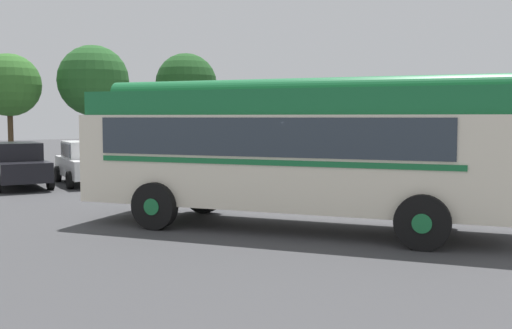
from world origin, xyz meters
The scene contains 9 objects.
ground_plane centered at (0.00, 0.00, 0.00)m, with size 120.00×120.00×0.00m, color #3D3D3F.
vintage_bus centered at (-0.29, -0.32, 1.89)m, with size 7.84×9.63×3.49m.
car_near_left centered at (-3.84, 11.83, 0.85)m, with size 2.14×4.29×1.66m.
car_mid_left centered at (-1.36, 11.57, 0.85)m, with size 2.29×4.35×1.66m.
car_mid_right centered at (1.85, 11.77, 0.85)m, with size 2.13×4.29×1.66m.
tree_centre centered at (-2.52, 19.59, 4.14)m, with size 3.04×3.04×5.67m.
tree_right_of_centre centered at (1.45, 18.86, 4.50)m, with size 3.61×3.61×6.26m.
tree_far_right centered at (7.05, 19.75, 4.51)m, with size 3.53×3.53×6.25m.
traffic_cone centered at (4.17, -1.99, 0.28)m, with size 0.36×0.36×0.55m, color orange.
Camera 1 is at (-8.63, -11.42, 2.60)m, focal length 42.00 mm.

